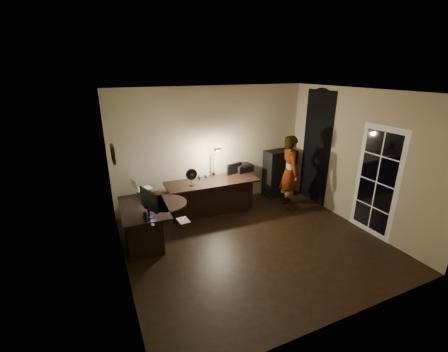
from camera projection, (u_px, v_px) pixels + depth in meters
name	position (u px, v px, depth m)	size (l,w,h in m)	color
floor	(255.00, 244.00, 5.51)	(4.50, 4.00, 0.01)	black
ceiling	(261.00, 91.00, 4.59)	(4.50, 4.00, 0.01)	silver
wall_back	(213.00, 148.00, 6.77)	(4.50, 0.01, 2.70)	tan
wall_front	(349.00, 229.00, 3.33)	(4.50, 0.01, 2.70)	tan
wall_left	(118.00, 197.00, 4.18)	(0.01, 4.00, 2.70)	tan
wall_right	(356.00, 159.00, 5.92)	(0.01, 4.00, 2.70)	tan
green_wall_overlay	(119.00, 197.00, 4.18)	(0.00, 4.00, 2.70)	#465929
arched_doorway	(316.00, 148.00, 6.92)	(0.01, 0.90, 2.60)	black
french_door	(377.00, 182.00, 5.55)	(0.02, 0.92, 2.10)	white
framed_picture	(113.00, 154.00, 4.41)	(0.04, 0.30, 0.25)	black
desk_left	(145.00, 225.00, 5.41)	(0.79, 1.28, 0.74)	black
desk_right	(212.00, 197.00, 6.57)	(2.01, 0.70, 0.75)	black
cabinet	(279.00, 173.00, 7.46)	(0.77, 0.39, 1.16)	black
laptop_stand	(143.00, 191.00, 5.85)	(0.22, 0.19, 0.09)	silver
laptop	(143.00, 184.00, 5.80)	(0.33, 0.31, 0.22)	silver
monitor	(148.00, 207.00, 4.88)	(0.10, 0.51, 0.34)	black
mouse	(153.00, 225.00, 4.66)	(0.05, 0.08, 0.03)	silver
phone	(155.00, 206.00, 5.30)	(0.06, 0.12, 0.01)	black
pen	(154.00, 212.00, 5.08)	(0.01, 0.13, 0.01)	black
speaker	(145.00, 217.00, 4.76)	(0.06, 0.06, 0.17)	black
notepad	(183.00, 220.00, 4.81)	(0.16, 0.23, 0.01)	silver
desk_fan	(191.00, 177.00, 6.14)	(0.24, 0.13, 0.36)	black
headphones	(203.00, 176.00, 6.58)	(0.20, 0.08, 0.09)	#13629B
printer	(243.00, 167.00, 7.03)	(0.40, 0.31, 0.18)	black
desk_lamp	(213.00, 159.00, 6.67)	(0.18, 0.34, 0.74)	black
office_chair	(240.00, 187.00, 6.81)	(0.56, 0.56, 1.00)	black
person	(290.00, 172.00, 6.72)	(0.60, 0.40, 1.68)	#D8A88C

